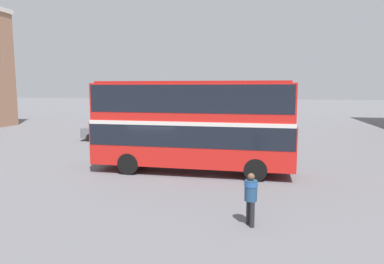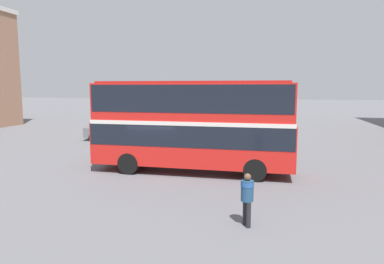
% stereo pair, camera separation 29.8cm
% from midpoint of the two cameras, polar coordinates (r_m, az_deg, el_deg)
% --- Properties ---
extents(ground_plane, '(240.00, 240.00, 0.00)m').
position_cam_midpoint_polar(ground_plane, '(18.31, -6.19, -6.53)').
color(ground_plane, slate).
extents(double_decker_bus, '(10.27, 2.53, 4.72)m').
position_cam_midpoint_polar(double_decker_bus, '(17.57, -0.48, 1.91)').
color(double_decker_bus, red).
rests_on(double_decker_bus, ground_plane).
extents(pedestrian_foreground, '(0.57, 0.57, 1.72)m').
position_cam_midpoint_polar(pedestrian_foreground, '(11.13, 9.00, -10.13)').
color(pedestrian_foreground, '#232328').
rests_on(pedestrian_foreground, ground_plane).
extents(parked_car_kerb_near, '(4.34, 2.59, 1.56)m').
position_cam_midpoint_polar(parked_car_kerb_near, '(29.82, -14.25, 0.22)').
color(parked_car_kerb_near, slate).
rests_on(parked_car_kerb_near, ground_plane).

